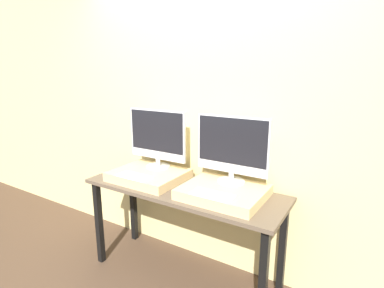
# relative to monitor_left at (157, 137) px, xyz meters

# --- Properties ---
(wall_back) EXTENTS (8.00, 0.04, 2.60)m
(wall_back) POSITION_rel_monitor_left_xyz_m (0.35, 0.22, 0.16)
(wall_back) COLOR #DBC684
(wall_back) RESTS_ON ground_plane
(workbench) EXTENTS (1.62, 0.56, 0.80)m
(workbench) POSITION_rel_monitor_left_xyz_m (0.35, -0.14, -0.44)
(workbench) COLOR brown
(workbench) RESTS_ON ground_plane
(wooden_riser_left) EXTENTS (0.58, 0.49, 0.07)m
(wooden_riser_left) POSITION_rel_monitor_left_xyz_m (0.00, -0.13, -0.30)
(wooden_riser_left) COLOR #D6B77F
(wooden_riser_left) RESTS_ON workbench
(monitor_left) EXTENTS (0.56, 0.21, 0.50)m
(monitor_left) POSITION_rel_monitor_left_xyz_m (0.00, 0.00, 0.00)
(monitor_left) COLOR silver
(monitor_left) RESTS_ON wooden_riser_left
(keyboard_left) EXTENTS (0.30, 0.12, 0.01)m
(keyboard_left) POSITION_rel_monitor_left_xyz_m (0.00, -0.30, -0.26)
(keyboard_left) COLOR silver
(keyboard_left) RESTS_ON wooden_riser_left
(wooden_riser_right) EXTENTS (0.58, 0.49, 0.07)m
(wooden_riser_right) POSITION_rel_monitor_left_xyz_m (0.70, -0.13, -0.30)
(wooden_riser_right) COLOR #D6B77F
(wooden_riser_right) RESTS_ON workbench
(monitor_right) EXTENTS (0.56, 0.21, 0.50)m
(monitor_right) POSITION_rel_monitor_left_xyz_m (0.70, 0.00, 0.00)
(monitor_right) COLOR silver
(monitor_right) RESTS_ON wooden_riser_right
(keyboard_right) EXTENTS (0.30, 0.12, 0.01)m
(keyboard_right) POSITION_rel_monitor_left_xyz_m (0.70, -0.30, -0.26)
(keyboard_right) COLOR silver
(keyboard_right) RESTS_ON wooden_riser_right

